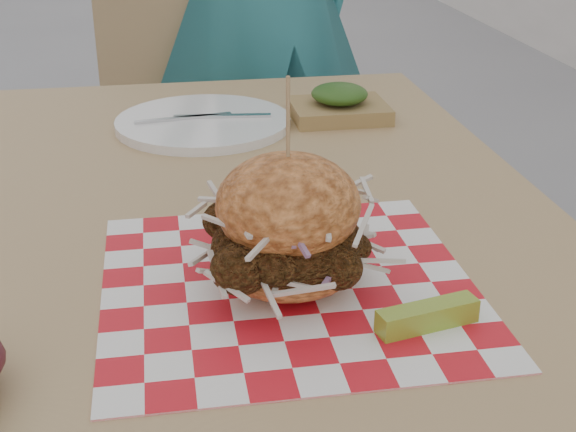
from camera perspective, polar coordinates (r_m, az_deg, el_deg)
name	(u,v)px	position (r m, az deg, el deg)	size (l,w,h in m)	color
patio_table	(225,272)	(0.98, -4.48, -3.99)	(0.80, 1.20, 0.75)	tan
patio_chair	(197,115)	(1.99, -6.51, 7.16)	(0.52, 0.52, 0.95)	tan
paper_liner	(288,284)	(0.79, 0.00, -4.89)	(0.36, 0.36, 0.00)	red
sandwich	(288,231)	(0.76, 0.00, -1.05)	(0.18, 0.18, 0.21)	#E88841
pickle_spear	(427,316)	(0.73, 9.89, -7.02)	(0.10, 0.02, 0.02)	#89AA31
place_setting	(203,123)	(1.25, -6.05, 6.62)	(0.27, 0.27, 0.02)	white
kraft_tray	(339,104)	(1.29, 3.66, 7.92)	(0.15, 0.12, 0.06)	olive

